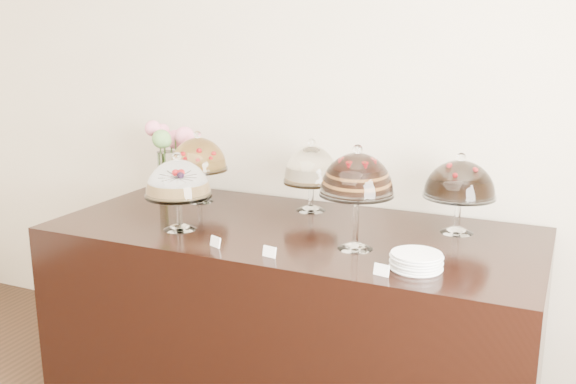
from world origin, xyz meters
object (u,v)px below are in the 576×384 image
at_px(cake_stand_choco_layer, 357,178).
at_px(cake_stand_cheesecake, 311,168).
at_px(display_counter, 292,319).
at_px(cake_stand_sugar_sponge, 178,182).
at_px(cake_stand_dark_choco, 460,182).
at_px(cake_stand_fruit_tart, 198,157).
at_px(plate_stack, 416,261).
at_px(flower_vase, 169,150).

distance_m(cake_stand_choco_layer, cake_stand_cheesecake, 0.61).
height_order(display_counter, cake_stand_sugar_sponge, cake_stand_sugar_sponge).
height_order(cake_stand_choco_layer, cake_stand_dark_choco, cake_stand_choco_layer).
xyz_separation_m(display_counter, cake_stand_sugar_sponge, (-0.46, -0.23, 0.67)).
bearing_deg(cake_stand_fruit_tart, cake_stand_cheesecake, 7.23).
bearing_deg(plate_stack, cake_stand_dark_choco, 83.89).
height_order(cake_stand_sugar_sponge, plate_stack, cake_stand_sugar_sponge).
bearing_deg(cake_stand_sugar_sponge, cake_stand_cheesecake, 52.05).
bearing_deg(display_counter, flower_vase, 159.71).
relative_size(display_counter, cake_stand_sugar_sponge, 6.21).
distance_m(cake_stand_choco_layer, plate_stack, 0.41).
bearing_deg(flower_vase, display_counter, -20.29).
relative_size(cake_stand_sugar_sponge, cake_stand_choco_layer, 0.81).
bearing_deg(cake_stand_choco_layer, cake_stand_dark_choco, 49.31).
xyz_separation_m(display_counter, cake_stand_fruit_tart, (-0.64, 0.24, 0.69)).
distance_m(cake_stand_fruit_tart, flower_vase, 0.26).
xyz_separation_m(cake_stand_dark_choco, plate_stack, (-0.06, -0.53, -0.20)).
relative_size(cake_stand_sugar_sponge, flower_vase, 0.87).
relative_size(flower_vase, plate_stack, 2.07).
bearing_deg(cake_stand_fruit_tart, plate_stack, -22.18).
xyz_separation_m(cake_stand_cheesecake, plate_stack, (0.68, -0.60, -0.19)).
height_order(cake_stand_fruit_tart, flower_vase, flower_vase).
bearing_deg(cake_stand_choco_layer, cake_stand_fruit_tart, 158.55).
xyz_separation_m(cake_stand_sugar_sponge, cake_stand_cheesecake, (0.42, 0.54, -0.00)).
bearing_deg(cake_stand_cheesecake, plate_stack, -41.55).
distance_m(cake_stand_cheesecake, flower_vase, 0.85).
relative_size(cake_stand_cheesecake, plate_stack, 1.86).
bearing_deg(cake_stand_fruit_tart, flower_vase, 159.24).
xyz_separation_m(cake_stand_fruit_tart, plate_stack, (1.28, -0.52, -0.21)).
distance_m(cake_stand_cheesecake, cake_stand_dark_choco, 0.74).
bearing_deg(display_counter, cake_stand_fruit_tart, 159.90).
xyz_separation_m(cake_stand_choco_layer, plate_stack, (0.28, -0.13, -0.27)).
xyz_separation_m(cake_stand_cheesecake, flower_vase, (-0.85, 0.02, 0.02)).
height_order(display_counter, plate_stack, plate_stack).
bearing_deg(flower_vase, plate_stack, -21.95).
xyz_separation_m(cake_stand_dark_choco, flower_vase, (-1.58, 0.09, 0.01)).
height_order(cake_stand_cheesecake, plate_stack, cake_stand_cheesecake).
distance_m(cake_stand_dark_choco, flower_vase, 1.59).
distance_m(display_counter, cake_stand_sugar_sponge, 0.84).
xyz_separation_m(cake_stand_choco_layer, cake_stand_fruit_tart, (-0.99, 0.39, -0.06)).
distance_m(cake_stand_cheesecake, plate_stack, 0.92).
bearing_deg(cake_stand_dark_choco, display_counter, -160.84).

